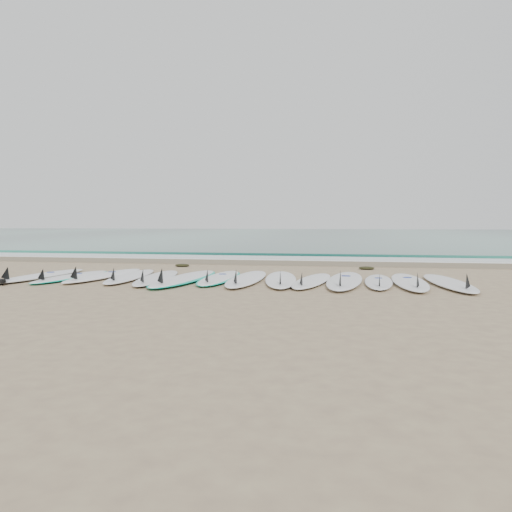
# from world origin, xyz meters

# --- Properties ---
(ground) EXTENTS (120.00, 120.00, 0.00)m
(ground) POSITION_xyz_m (0.00, 0.00, 0.00)
(ground) COLOR #9C8565
(ocean) EXTENTS (120.00, 55.00, 0.03)m
(ocean) POSITION_xyz_m (0.00, 32.50, 0.01)
(ocean) COLOR #216356
(ocean) RESTS_ON ground
(wet_sand_band) EXTENTS (120.00, 1.80, 0.01)m
(wet_sand_band) POSITION_xyz_m (0.00, 4.10, 0.01)
(wet_sand_band) COLOR #71624B
(wet_sand_band) RESTS_ON ground
(foam_band) EXTENTS (120.00, 1.40, 0.04)m
(foam_band) POSITION_xyz_m (0.00, 5.50, 0.02)
(foam_band) COLOR silver
(foam_band) RESTS_ON ground
(wave_crest) EXTENTS (120.00, 1.00, 0.10)m
(wave_crest) POSITION_xyz_m (0.00, 7.00, 0.05)
(wave_crest) COLOR #216356
(wave_crest) RESTS_ON ground
(surfboard_0) EXTENTS (0.74, 2.62, 0.33)m
(surfboard_0) POSITION_xyz_m (-3.79, -0.24, 0.06)
(surfboard_0) COLOR white
(surfboard_0) RESTS_ON ground
(surfboard_1) EXTENTS (0.76, 2.35, 0.29)m
(surfboard_1) POSITION_xyz_m (-3.16, -0.20, 0.04)
(surfboard_1) COLOR white
(surfboard_1) RESTS_ON ground
(surfboard_2) EXTENTS (0.78, 2.68, 0.34)m
(surfboard_2) POSITION_xyz_m (-2.61, 0.02, 0.06)
(surfboard_2) COLOR white
(surfboard_2) RESTS_ON ground
(surfboard_3) EXTENTS (0.79, 2.61, 0.33)m
(surfboard_3) POSITION_xyz_m (-2.03, -0.03, 0.06)
(surfboard_3) COLOR white
(surfboard_3) RESTS_ON ground
(surfboard_4) EXTENTS (0.86, 2.67, 0.34)m
(surfboard_4) POSITION_xyz_m (-1.44, -0.18, 0.06)
(surfboard_4) COLOR white
(surfboard_4) RESTS_ON ground
(surfboard_5) EXTENTS (0.87, 2.93, 0.37)m
(surfboard_5) POSITION_xyz_m (-0.89, -0.18, 0.05)
(surfboard_5) COLOR white
(surfboard_5) RESTS_ON ground
(surfboard_6) EXTENTS (0.64, 2.52, 0.32)m
(surfboard_6) POSITION_xyz_m (-0.29, 0.09, 0.05)
(surfboard_6) COLOR white
(surfboard_6) RESTS_ON ground
(surfboard_7) EXTENTS (0.60, 2.77, 0.35)m
(surfboard_7) POSITION_xyz_m (0.25, -0.05, 0.06)
(surfboard_7) COLOR white
(surfboard_7) RESTS_ON ground
(surfboard_8) EXTENTS (0.88, 2.75, 0.35)m
(surfboard_8) POSITION_xyz_m (0.88, -0.02, 0.06)
(surfboard_8) COLOR white
(surfboard_8) RESTS_ON ground
(surfboard_9) EXTENTS (0.83, 2.50, 0.31)m
(surfboard_9) POSITION_xyz_m (1.45, -0.11, 0.05)
(surfboard_9) COLOR white
(surfboard_9) RESTS_ON ground
(surfboard_10) EXTENTS (0.80, 2.92, 0.37)m
(surfboard_10) POSITION_xyz_m (2.02, -0.03, 0.06)
(surfboard_10) COLOR white
(surfboard_10) RESTS_ON ground
(surfboard_11) EXTENTS (0.59, 2.33, 0.29)m
(surfboard_11) POSITION_xyz_m (2.61, -0.01, 0.05)
(surfboard_11) COLOR white
(surfboard_11) RESTS_ON ground
(surfboard_12) EXTENTS (0.56, 2.68, 0.34)m
(surfboard_12) POSITION_xyz_m (3.14, -0.01, 0.06)
(surfboard_12) COLOR white
(surfboard_12) RESTS_ON ground
(surfboard_13) EXTENTS (0.78, 2.70, 0.34)m
(surfboard_13) POSITION_xyz_m (3.79, -0.03, 0.06)
(surfboard_13) COLOR white
(surfboard_13) RESTS_ON ground
(seaweed_near) EXTENTS (0.36, 0.28, 0.07)m
(seaweed_near) POSITION_xyz_m (-1.86, 2.62, 0.03)
(seaweed_near) COLOR black
(seaweed_near) RESTS_ON ground
(seaweed_far) EXTENTS (0.36, 0.28, 0.07)m
(seaweed_far) POSITION_xyz_m (2.52, 2.67, 0.04)
(seaweed_far) COLOR black
(seaweed_far) RESTS_ON ground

